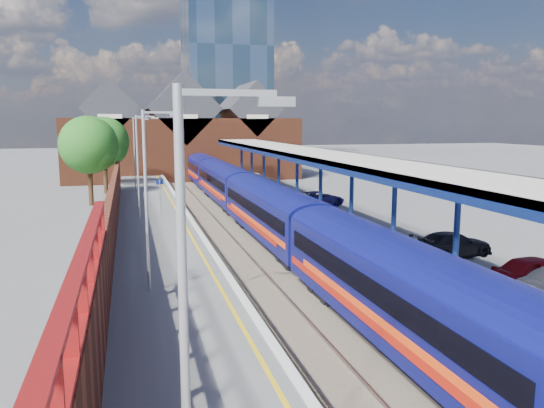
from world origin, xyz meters
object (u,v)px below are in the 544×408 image
Objects in this scene: lamp_post_b at (150,190)px; lamp_post_c at (140,161)px; parked_car_dark at (452,244)px; lamp_post_d at (136,149)px; lamp_post_a at (195,327)px; parked_car_red at (538,272)px; train at (244,193)px; parked_car_blue at (319,199)px; platform_sign at (160,190)px.

lamp_post_b is 16.00m from lamp_post_c.
lamp_post_d is at bearing 15.51° from parked_car_dark.
lamp_post_a is 1.84× the size of parked_car_red.
lamp_post_b and lamp_post_d have the same top height.
parked_car_dark is (14.41, -14.32, -3.38)m from lamp_post_c.
train is 9.42× the size of lamp_post_a.
lamp_post_b is 23.11m from parked_car_blue.
lamp_post_d reaches higher than platform_sign.
parked_car_blue is (-0.81, 16.69, -0.04)m from parked_car_dark.
lamp_post_a is 1.68× the size of parked_car_blue.
train is 34.44m from lamp_post_a.
parked_car_blue is at bearing 1.74° from platform_sign.
lamp_post_a is 32.11m from platform_sign.
platform_sign is at bearing 55.74° from lamp_post_c.
lamp_post_c is 24.71m from parked_car_red.
train is 21.14m from lamp_post_b.
platform_sign is at bearing 28.73° from parked_car_red.
lamp_post_a is at bearing -90.00° from lamp_post_b.
lamp_post_b is at bearing -90.00° from lamp_post_c.
platform_sign is (-6.49, -1.41, 0.57)m from train.
train is 18.91m from parked_car_dark.
parked_car_red is at bearing -72.96° from train.
lamp_post_b is (0.00, 14.00, 0.00)m from lamp_post_a.
lamp_post_d is at bearing 35.43° from parked_car_blue.
platform_sign is at bearing -167.72° from train.
parked_car_dark is (14.41, 15.68, -3.38)m from lamp_post_a.
parked_car_blue is (13.59, 2.37, -3.41)m from lamp_post_c.
lamp_post_b reaches higher than parked_car_dark.
parked_car_dark is at bearing 6.65° from lamp_post_b.
lamp_post_b is 1.84× the size of parked_car_red.
parked_car_dark is at bearing -64.59° from lamp_post_d.
train is 17.36× the size of parked_car_red.
parked_car_red reaches higher than parked_car_dark.
lamp_post_d is 1.84× the size of parked_car_red.
platform_sign reaches higher than parked_car_red.
lamp_post_c is 1.65× the size of parked_car_dark.
lamp_post_b is 1.00× the size of lamp_post_c.
lamp_post_c reaches higher than parked_car_red.
lamp_post_d is 2.80× the size of platform_sign.
train is at bearing -58.03° from lamp_post_d.
parked_car_dark is at bearing -69.73° from train.
parked_car_blue is (-1.27, 21.82, -0.07)m from parked_car_red.
lamp_post_d is 19.55m from parked_car_blue.
lamp_post_d reaches higher than parked_car_dark.
platform_sign is 25.37m from parked_car_red.
lamp_post_a is 14.00m from lamp_post_b.
lamp_post_b is 1.65× the size of parked_car_dark.
lamp_post_a is at bearing 127.52° from parked_car_dark.
lamp_post_d is 1.65× the size of parked_car_dark.
platform_sign is 0.59× the size of parked_car_dark.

